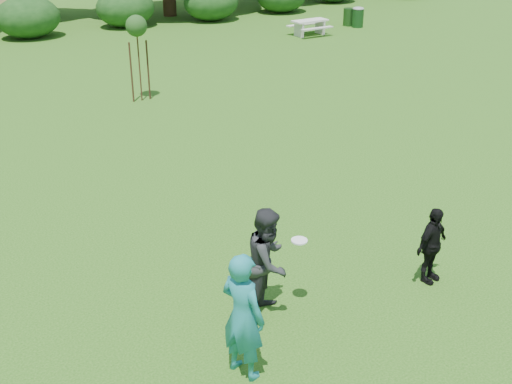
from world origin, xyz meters
The scene contains 9 objects.
ground centered at (0.00, 0.00, 0.00)m, with size 120.00×120.00×0.00m, color #19470C.
player_teal centered at (-2.25, -0.20, 1.00)m, with size 0.73×0.48×2.00m, color #1C787F.
player_grey centered at (-1.10, 0.89, 0.95)m, with size 0.93×0.72×1.90m, color #292A2C.
player_black centered at (1.86, 0.12, 0.72)m, with size 0.85×0.35×1.45m, color black.
trash_can_near centered at (16.70, 20.11, 0.45)m, with size 0.60×0.60×0.90m, color #193A15.
frisbee centered at (-0.63, 0.69, 1.30)m, with size 0.27×0.27×0.03m.
sapling centered at (1.96, 13.33, 2.42)m, with size 0.70×0.70×2.85m.
picnic_table centered at (13.38, 19.12, 0.52)m, with size 1.80×1.48×0.76m.
trash_can_lidded centered at (16.81, 19.52, 0.54)m, with size 0.60×0.60×1.05m.
Camera 1 is at (-6.08, -6.57, 6.38)m, focal length 45.00 mm.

